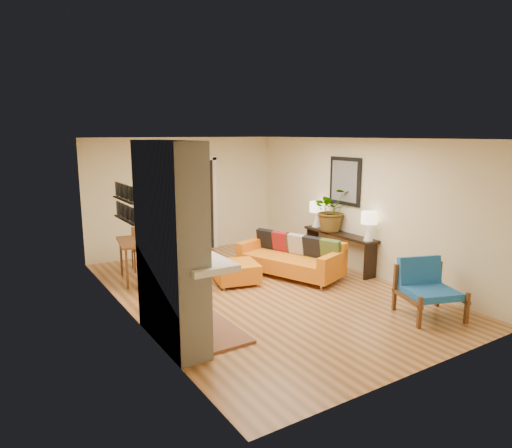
% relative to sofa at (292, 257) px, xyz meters
% --- Properties ---
extents(room_shell, '(6.50, 6.50, 6.50)m').
position_rel_sofa_xyz_m(room_shell, '(-0.40, 2.15, 0.90)').
color(room_shell, '#C5814B').
rests_on(room_shell, ground).
extents(fireplace, '(1.09, 1.68, 2.60)m').
position_rel_sofa_xyz_m(fireplace, '(-3.00, -1.49, 0.90)').
color(fireplace, white).
rests_on(fireplace, ground).
extents(sofa, '(1.49, 2.17, 0.79)m').
position_rel_sofa_xyz_m(sofa, '(0.00, 0.00, 0.00)').
color(sofa, silver).
rests_on(sofa, ground).
extents(ottoman, '(0.91, 0.91, 0.38)m').
position_rel_sofa_xyz_m(ottoman, '(-1.17, 0.13, -0.12)').
color(ottoman, silver).
rests_on(ottoman, ground).
extents(blue_chair, '(1.02, 1.01, 0.84)m').
position_rel_sofa_xyz_m(blue_chair, '(0.52, -2.64, 0.11)').
color(blue_chair, brown).
rests_on(blue_chair, ground).
extents(dining_table, '(0.92, 1.75, 0.92)m').
position_rel_sofa_xyz_m(dining_table, '(-2.52, 1.23, 0.26)').
color(dining_table, brown).
rests_on(dining_table, ground).
extents(console_table, '(0.34, 1.85, 0.72)m').
position_rel_sofa_xyz_m(console_table, '(1.07, -0.15, 0.23)').
color(console_table, black).
rests_on(console_table, ground).
extents(lamp_near, '(0.30, 0.30, 0.54)m').
position_rel_sofa_xyz_m(lamp_near, '(1.07, -0.92, 0.72)').
color(lamp_near, white).
rests_on(lamp_near, console_table).
extents(lamp_far, '(0.30, 0.30, 0.54)m').
position_rel_sofa_xyz_m(lamp_far, '(1.07, 0.59, 0.72)').
color(lamp_far, white).
rests_on(lamp_far, console_table).
extents(houseplant, '(0.91, 0.82, 0.89)m').
position_rel_sofa_xyz_m(houseplant, '(1.06, 0.10, 0.82)').
color(houseplant, '#1E5919').
rests_on(houseplant, console_table).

